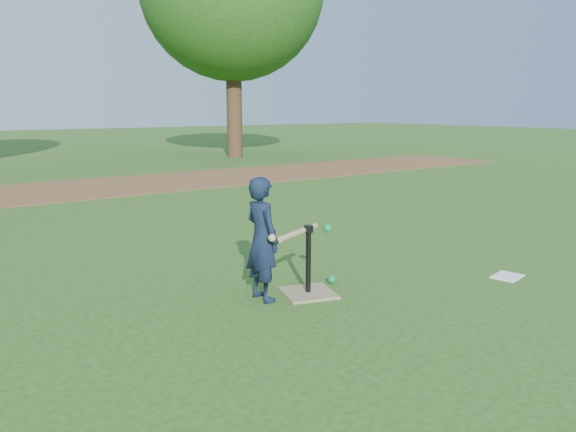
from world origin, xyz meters
TOP-DOWN VIEW (x-y plane):
  - ground at (0.00, 0.00)m, footprint 80.00×80.00m
  - dirt_strip at (0.00, 7.50)m, footprint 24.00×3.00m
  - child at (-0.43, -0.13)m, footprint 0.25×0.39m
  - wiffle_ball_ground at (0.32, -0.15)m, footprint 0.08×0.08m
  - clipboard at (1.83, -0.98)m, footprint 0.34×0.29m
  - batting_tee at (-0.04, -0.25)m, footprint 0.54×0.54m
  - swing_action at (-0.13, -0.28)m, footprint 0.66×0.29m

SIDE VIEW (x-z plane):
  - ground at x=0.00m, z-range 0.00..0.00m
  - dirt_strip at x=0.00m, z-range 0.00..0.01m
  - clipboard at x=1.83m, z-range 0.00..0.01m
  - wiffle_ball_ground at x=0.32m, z-range 0.00..0.08m
  - batting_tee at x=-0.04m, z-range -0.20..0.42m
  - child at x=-0.43m, z-range 0.00..1.05m
  - swing_action at x=-0.13m, z-range 0.54..0.62m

